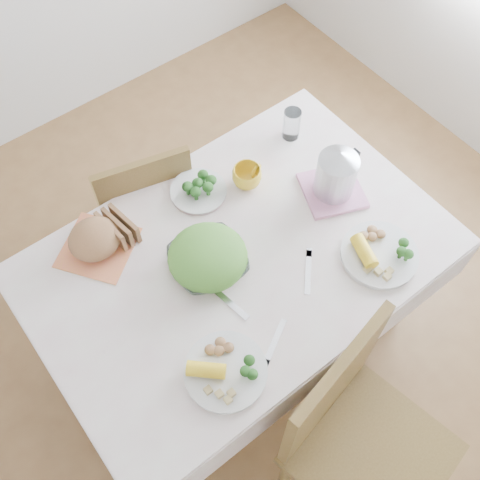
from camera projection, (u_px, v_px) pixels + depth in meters
floor at (239, 334)px, 2.69m from camera, size 3.60×3.60×0.00m
dining_table at (239, 301)px, 2.37m from camera, size 1.40×0.90×0.75m
tablecloth at (239, 256)px, 2.05m from camera, size 1.50×1.00×0.01m
chair_near at (368, 456)px, 1.96m from camera, size 0.56×0.56×1.06m
chair_far at (142, 195)px, 2.55m from camera, size 0.49×0.49×0.90m
salad_bowl at (208, 261)px, 1.99m from camera, size 0.31×0.31×0.07m
dinner_plate_left at (225, 371)px, 1.80m from camera, size 0.37×0.37×0.02m
dinner_plate_right at (379, 255)px, 2.03m from camera, size 0.40×0.40×0.02m
broccoli_plate at (198, 191)px, 2.18m from camera, size 0.29×0.29×0.02m
napkin at (98, 247)px, 2.06m from camera, size 0.35×0.35×0.00m
bread_loaf at (95, 239)px, 2.01m from camera, size 0.20×0.19×0.11m
yellow_mug at (247, 177)px, 2.17m from camera, size 0.15×0.15×0.09m
glass_tumbler at (292, 124)px, 2.29m from camera, size 0.09×0.09×0.14m
pink_tray at (332, 191)px, 2.18m from camera, size 0.29×0.29×0.02m
electric_kettle at (337, 172)px, 2.09m from camera, size 0.20×0.20×0.22m
fork_left at (228, 301)px, 1.94m from camera, size 0.05×0.19×0.00m
fork_right at (308, 272)px, 2.00m from camera, size 0.14×0.15×0.00m
knife at (274, 343)px, 1.86m from camera, size 0.17×0.11×0.00m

